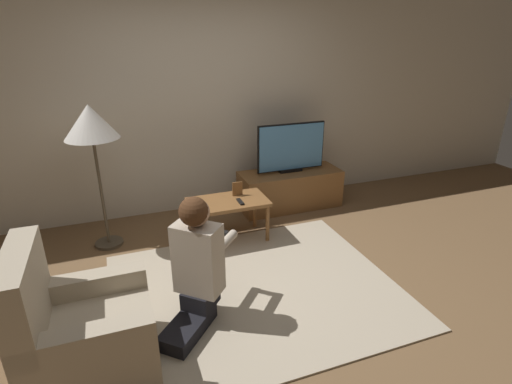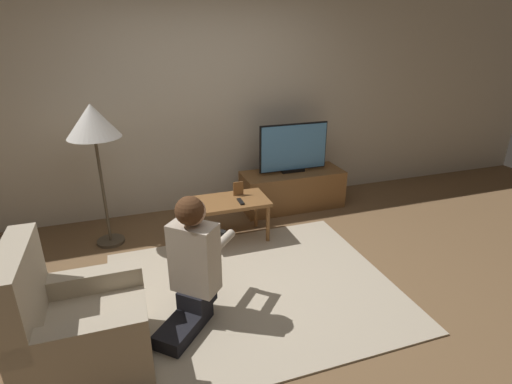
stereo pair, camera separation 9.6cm
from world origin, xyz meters
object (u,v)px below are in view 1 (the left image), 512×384
object	(u,v)px
person_kneeling	(197,262)
tv	(291,148)
coffee_table	(228,205)
floor_lamp	(91,126)
armchair	(84,336)

from	to	relation	value
person_kneeling	tv	bearing A→B (deg)	-89.94
coffee_table	floor_lamp	distance (m)	1.51
tv	person_kneeling	world-z (taller)	tv
coffee_table	armchair	size ratio (longest dim) A/B	0.86
coffee_table	person_kneeling	distance (m)	1.29
tv	person_kneeling	distance (m)	2.32
coffee_table	person_kneeling	bearing A→B (deg)	-116.69
floor_lamp	armchair	distance (m)	1.98
tv	floor_lamp	size ratio (longest dim) A/B	0.59
tv	coffee_table	world-z (taller)	tv
tv	person_kneeling	xyz separation A→B (m)	(-1.55, -1.71, -0.25)
tv	coffee_table	bearing A→B (deg)	-149.73
tv	coffee_table	size ratio (longest dim) A/B	1.06
floor_lamp	person_kneeling	size ratio (longest dim) A/B	1.44
tv	floor_lamp	world-z (taller)	floor_lamp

